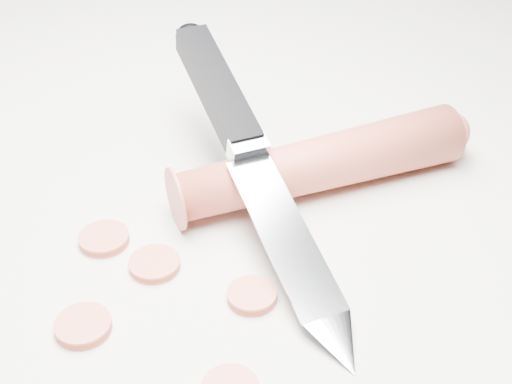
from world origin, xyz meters
The scene contains 7 objects.
ground centered at (0.00, 0.00, 0.00)m, with size 2.40×2.40×0.00m, color beige.
carrot centered at (0.02, 0.08, 0.02)m, with size 0.04×0.04×0.21m, color #BC4431.
carrot_slice_0 centered at (0.04, -0.04, 0.00)m, with size 0.03×0.03×0.01m, color #C95843.
carrot_slice_1 centered at (-0.07, -0.05, 0.00)m, with size 0.03×0.03×0.01m, color #C95843.
carrot_slice_3 centered at (-0.02, -0.11, 0.00)m, with size 0.03×0.03×0.01m, color #C95843.
carrot_slice_4 centered at (-0.02, -0.05, 0.00)m, with size 0.03×0.03×0.01m, color #C95843.
kitchen_knife centered at (0.00, 0.03, 0.04)m, with size 0.27×0.18×0.09m, color silver, non-canonical shape.
Camera 1 is at (0.23, -0.28, 0.31)m, focal length 50.00 mm.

